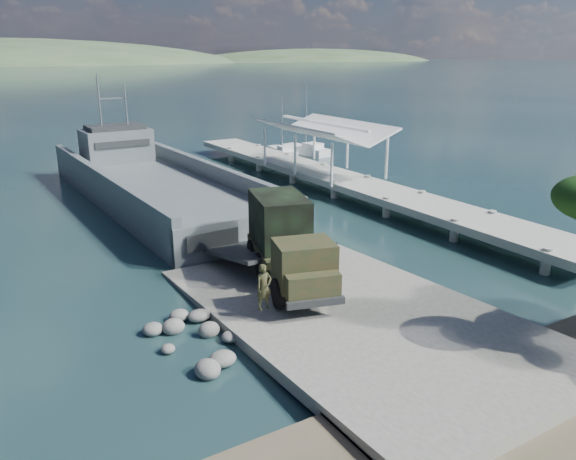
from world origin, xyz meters
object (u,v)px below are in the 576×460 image
object	(u,v)px
sailboat_near	(283,152)
sailboat_far	(307,150)
pier	(330,169)
landing_craft	(157,191)
military_truck	(287,242)
soldier	(264,296)

from	to	relation	value
sailboat_near	sailboat_far	size ratio (longest dim) A/B	0.83
pier	landing_craft	distance (m)	13.85
pier	landing_craft	size ratio (longest dim) A/B	1.35
landing_craft	military_truck	xyz separation A→B (m)	(-0.11, -18.75, 1.54)
soldier	sailboat_far	xyz separation A→B (m)	(23.70, 33.10, -1.04)
landing_craft	military_truck	distance (m)	18.81
soldier	sailboat_near	world-z (taller)	sailboat_near
soldier	sailboat_near	size ratio (longest dim) A/B	0.30
military_truck	sailboat_near	bearing A→B (deg)	75.60
pier	soldier	world-z (taller)	pier
military_truck	sailboat_near	distance (m)	36.05
military_truck	soldier	xyz separation A→B (m)	(-2.87, -2.99, -0.89)
pier	military_truck	world-z (taller)	pier
soldier	sailboat_far	world-z (taller)	sailboat_far
pier	landing_craft	world-z (taller)	landing_craft
pier	sailboat_near	world-z (taller)	sailboat_near
landing_craft	sailboat_far	world-z (taller)	landing_craft
pier	sailboat_near	xyz separation A→B (m)	(4.71, 15.43, -1.26)
landing_craft	sailboat_near	size ratio (longest dim) A/B	5.17
landing_craft	military_truck	size ratio (longest dim) A/B	3.96
landing_craft	sailboat_near	distance (m)	21.93
pier	sailboat_near	size ratio (longest dim) A/B	6.96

